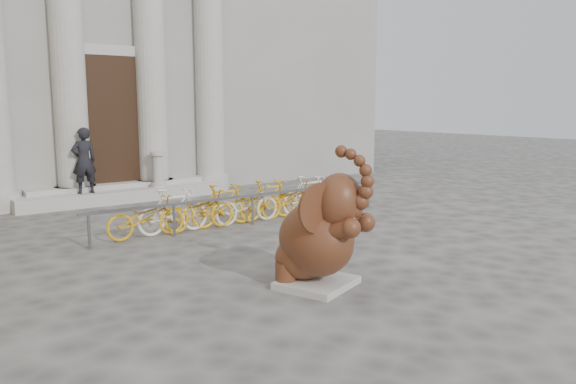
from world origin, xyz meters
TOP-DOWN VIEW (x-y plane):
  - ground at (0.00, 0.00)m, footprint 80.00×80.00m
  - classical_building at (0.00, 14.93)m, footprint 22.00×10.70m
  - entrance_steps at (0.00, 9.40)m, footprint 6.00×1.20m
  - elephant_statue at (-0.40, -0.08)m, footprint 1.47×1.74m
  - bike_rack at (1.27, 4.60)m, footprint 8.00×0.53m
  - pedestrian at (-1.12, 9.14)m, footprint 0.68×0.46m
  - balustrade_post at (1.02, 9.10)m, footprint 0.43×0.43m

SIDE VIEW (x-z plane):
  - ground at x=0.00m, z-range 0.00..0.00m
  - entrance_steps at x=0.00m, z-range 0.00..0.36m
  - bike_rack at x=1.27m, z-range 0.00..1.00m
  - elephant_statue at x=-0.40m, z-range -0.30..1.90m
  - balustrade_post at x=1.02m, z-range 0.32..1.37m
  - pedestrian at x=-1.12m, z-range 0.36..2.18m
  - classical_building at x=0.00m, z-range -0.02..11.98m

